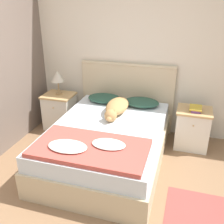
# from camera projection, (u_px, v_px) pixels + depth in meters

# --- Properties ---
(ground_plane) EXTENTS (16.00, 16.00, 0.00)m
(ground_plane) POSITION_uv_depth(u_px,v_px,m) (82.00, 219.00, 2.63)
(ground_plane) COLOR #896647
(wall_back) EXTENTS (9.00, 0.06, 2.55)m
(wall_back) POSITION_uv_depth(u_px,v_px,m) (133.00, 51.00, 3.97)
(wall_back) COLOR beige
(wall_back) RESTS_ON ground_plane
(bed) EXTENTS (1.41, 1.99, 0.53)m
(bed) POSITION_uv_depth(u_px,v_px,m) (108.00, 144.00, 3.45)
(bed) COLOR #C6B28E
(bed) RESTS_ON ground_plane
(headboard) EXTENTS (1.49, 0.06, 1.10)m
(headboard) POSITION_uv_depth(u_px,v_px,m) (127.00, 96.00, 4.21)
(headboard) COLOR #C6B28E
(headboard) RESTS_ON ground_plane
(nightstand_left) EXTENTS (0.48, 0.43, 0.59)m
(nightstand_left) POSITION_uv_depth(u_px,v_px,m) (60.00, 111.00, 4.33)
(nightstand_left) COLOR silver
(nightstand_left) RESTS_ON ground_plane
(nightstand_right) EXTENTS (0.48, 0.43, 0.59)m
(nightstand_right) POSITION_uv_depth(u_px,v_px,m) (192.00, 128.00, 3.77)
(nightstand_right) COLOR silver
(nightstand_right) RESTS_ON ground_plane
(pillow_left) EXTENTS (0.52, 0.36, 0.11)m
(pillow_left) POSITION_uv_depth(u_px,v_px,m) (105.00, 98.00, 4.06)
(pillow_left) COLOR #284C3D
(pillow_left) RESTS_ON bed
(pillow_right) EXTENTS (0.52, 0.36, 0.11)m
(pillow_right) POSITION_uv_depth(u_px,v_px,m) (142.00, 102.00, 3.90)
(pillow_right) COLOR #284C3D
(pillow_right) RESTS_ON bed
(quilt) EXTENTS (1.23, 0.68, 0.09)m
(quilt) POSITION_uv_depth(u_px,v_px,m) (89.00, 147.00, 2.79)
(quilt) COLOR #BC4C42
(quilt) RESTS_ON bed
(dog) EXTENTS (0.29, 0.81, 0.18)m
(dog) POSITION_uv_depth(u_px,v_px,m) (117.00, 107.00, 3.65)
(dog) COLOR tan
(dog) RESTS_ON bed
(book_stack) EXTENTS (0.17, 0.23, 0.05)m
(book_stack) POSITION_uv_depth(u_px,v_px,m) (196.00, 109.00, 3.62)
(book_stack) COLOR #703D7F
(book_stack) RESTS_ON nightstand_right
(table_lamp) EXTENTS (0.22, 0.22, 0.38)m
(table_lamp) POSITION_uv_depth(u_px,v_px,m) (58.00, 77.00, 4.11)
(table_lamp) COLOR #9E7A4C
(table_lamp) RESTS_ON nightstand_left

